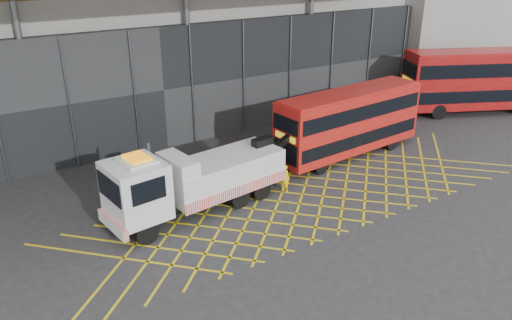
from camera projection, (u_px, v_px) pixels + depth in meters
ground_plane at (220, 228)px, 24.29m from camera, size 120.00×120.00×0.00m
road_markings at (311, 200)px, 27.00m from camera, size 27.96×7.16×0.01m
construction_building at (120, 1)px, 36.00m from camera, size 55.00×23.97×18.00m
recovery_truck at (193, 180)px, 25.09m from camera, size 11.42×3.92×3.96m
bus_towed at (349, 120)px, 31.79m from camera, size 10.84×3.37×4.34m
bus_second at (482, 79)px, 40.07m from camera, size 12.52×7.77×5.08m
worker at (285, 178)px, 27.71m from camera, size 0.58×0.68×1.57m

